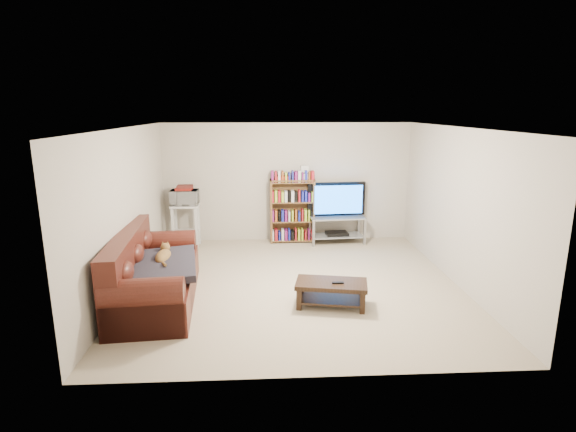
{
  "coord_description": "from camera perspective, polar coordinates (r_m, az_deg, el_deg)",
  "views": [
    {
      "loc": [
        -0.48,
        -6.55,
        2.67
      ],
      "look_at": [
        -0.1,
        0.4,
        1.0
      ],
      "focal_mm": 28.0,
      "sensor_mm": 36.0,
      "label": 1
    }
  ],
  "objects": [
    {
      "name": "shelf_clutter",
      "position": [
        8.98,
        1.18,
        5.36
      ],
      "size": [
        0.66,
        0.21,
        0.28
      ],
      "rotation": [
        0.0,
        0.0,
        0.01
      ],
      "color": "silver",
      "rests_on": "bookshelf"
    },
    {
      "name": "floor",
      "position": [
        7.09,
        0.99,
        -8.64
      ],
      "size": [
        5.0,
        5.0,
        0.0
      ],
      "primitive_type": "plane",
      "color": "#C1AF8F",
      "rests_on": "ground"
    },
    {
      "name": "remote",
      "position": [
        6.2,
        6.35,
        -8.41
      ],
      "size": [
        0.16,
        0.05,
        0.02
      ],
      "primitive_type": "cube",
      "rotation": [
        0.0,
        0.0,
        -0.04
      ],
      "color": "black",
      "rests_on": "coffee_table"
    },
    {
      "name": "game_boxes",
      "position": [
        8.91,
        -13.06,
        3.39
      ],
      "size": [
        0.31,
        0.27,
        0.05
      ],
      "primitive_type": "cube",
      "rotation": [
        0.0,
        0.0,
        -0.01
      ],
      "color": "maroon",
      "rests_on": "microwave"
    },
    {
      "name": "bookshelf",
      "position": [
        9.09,
        0.55,
        0.77
      ],
      "size": [
        0.9,
        0.29,
        1.3
      ],
      "rotation": [
        0.0,
        0.0,
        0.01
      ],
      "color": "brown",
      "rests_on": "floor"
    },
    {
      "name": "coffee_table",
      "position": [
        6.29,
        5.52,
        -9.25
      ],
      "size": [
        1.04,
        0.66,
        0.35
      ],
      "rotation": [
        0.0,
        0.0,
        -0.19
      ],
      "color": "black",
      "rests_on": "floor"
    },
    {
      "name": "tv_stand",
      "position": [
        9.16,
        6.24,
        -1.13
      ],
      "size": [
        1.13,
        0.56,
        0.55
      ],
      "rotation": [
        0.0,
        0.0,
        0.07
      ],
      "color": "#999EA3",
      "rests_on": "floor"
    },
    {
      "name": "wall_right",
      "position": [
        7.34,
        20.9,
        1.05
      ],
      "size": [
        0.0,
        5.0,
        5.0
      ],
      "primitive_type": "plane",
      "rotation": [
        1.57,
        0.0,
        -1.57
      ],
      "color": "beige",
      "rests_on": "ground"
    },
    {
      "name": "sofa",
      "position": [
        6.67,
        -17.12,
        -7.53
      ],
      "size": [
        1.2,
        2.42,
        1.0
      ],
      "rotation": [
        0.0,
        0.0,
        0.08
      ],
      "color": "#451911",
      "rests_on": "floor"
    },
    {
      "name": "microwave",
      "position": [
        8.94,
        -13.0,
        2.32
      ],
      "size": [
        0.52,
        0.36,
        0.29
      ],
      "primitive_type": "imported",
      "rotation": [
        0.0,
        0.0,
        -0.01
      ],
      "color": "silver",
      "rests_on": "microwave_stand"
    },
    {
      "name": "dvd_player",
      "position": [
        9.2,
        6.21,
        -2.22
      ],
      "size": [
        0.46,
        0.34,
        0.06
      ],
      "primitive_type": "cube",
      "rotation": [
        0.0,
        0.0,
        0.07
      ],
      "color": "black",
      "rests_on": "tv_stand"
    },
    {
      "name": "wall_back",
      "position": [
        9.18,
        -0.09,
        4.28
      ],
      "size": [
        5.0,
        0.0,
        5.0
      ],
      "primitive_type": "plane",
      "rotation": [
        1.57,
        0.0,
        0.0
      ],
      "color": "beige",
      "rests_on": "ground"
    },
    {
      "name": "cat",
      "position": [
        6.59,
        -15.56,
        -4.97
      ],
      "size": [
        0.31,
        0.66,
        0.19
      ],
      "primitive_type": null,
      "rotation": [
        0.0,
        0.0,
        0.08
      ],
      "color": "brown",
      "rests_on": "sofa"
    },
    {
      "name": "wall_left",
      "position": [
        7.01,
        -19.81,
        0.58
      ],
      "size": [
        0.0,
        5.0,
        5.0
      ],
      "primitive_type": "plane",
      "rotation": [
        1.57,
        0.0,
        1.57
      ],
      "color": "beige",
      "rests_on": "ground"
    },
    {
      "name": "microwave_stand",
      "position": [
        9.04,
        -12.85,
        -0.47
      ],
      "size": [
        0.53,
        0.39,
        0.85
      ],
      "rotation": [
        0.0,
        0.0,
        -0.01
      ],
      "color": "silver",
      "rests_on": "floor"
    },
    {
      "name": "ceiling",
      "position": [
        6.57,
        1.08,
        11.14
      ],
      "size": [
        5.0,
        5.0,
        0.0
      ],
      "primitive_type": "plane",
      "rotation": [
        3.14,
        0.0,
        0.0
      ],
      "color": "white",
      "rests_on": "ground"
    },
    {
      "name": "television",
      "position": [
        9.04,
        6.32,
        2.05
      ],
      "size": [
        1.19,
        0.23,
        0.68
      ],
      "primitive_type": "imported",
      "rotation": [
        0.0,
        0.0,
        3.21
      ],
      "color": "black",
      "rests_on": "tv_stand"
    },
    {
      "name": "blanket",
      "position": [
        6.41,
        -15.77,
        -6.08
      ],
      "size": [
        1.09,
        1.31,
        0.19
      ],
      "primitive_type": "cube",
      "rotation": [
        0.05,
        -0.04,
        0.16
      ],
      "color": "#27242E",
      "rests_on": "sofa"
    },
    {
      "name": "wall_front",
      "position": [
        4.33,
        3.42,
        -6.36
      ],
      "size": [
        5.0,
        0.0,
        5.0
      ],
      "primitive_type": "plane",
      "rotation": [
        -1.57,
        0.0,
        0.0
      ],
      "color": "beige",
      "rests_on": "ground"
    }
  ]
}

